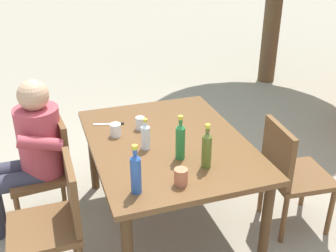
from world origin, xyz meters
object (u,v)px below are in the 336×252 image
bottle_olive (207,149)px  cup_glass (140,123)px  person_in_white_shirt (30,149)px  cup_white (116,130)px  bottle_clear (146,136)px  bottle_green (180,140)px  chair_near_right (56,218)px  chair_near_left (48,165)px  cup_terracotta (181,177)px  chair_far_right (290,171)px  table_knife (111,124)px  bottle_blue (136,172)px  dining_table (168,151)px

bottle_olive → cup_glass: size_ratio=3.11×
person_in_white_shirt → cup_white: bearing=78.2°
bottle_clear → cup_glass: bottle_clear is taller
bottle_green → bottle_clear: size_ratio=1.36×
chair_near_right → cup_white: (-0.52, 0.51, 0.29)m
chair_near_left → cup_glass: size_ratio=8.87×
chair_near_right → cup_terracotta: bearing=73.7°
cup_glass → bottle_green: bearing=15.5°
chair_far_right → person_in_white_shirt: (-0.65, -1.81, 0.17)m
cup_terracotta → bottle_green: bearing=161.0°
cup_white → table_knife: (-0.20, 0.00, -0.04)m
chair_near_left → bottle_clear: bearing=59.6°
table_knife → cup_glass: bearing=52.7°
chair_near_right → bottle_green: bottle_green is taller
cup_terracotta → person_in_white_shirt: bearing=-135.5°
person_in_white_shirt → cup_glass: size_ratio=12.02×
bottle_clear → person_in_white_shirt: bearing=-116.3°
chair_far_right → cup_terracotta: bearing=-76.6°
bottle_green → table_knife: (-0.65, -0.34, -0.13)m
bottle_olive → table_knife: bearing=-150.4°
bottle_green → bottle_clear: bottle_green is taller
bottle_olive → chair_near_right: bearing=-94.9°
bottle_green → cup_white: size_ratio=3.23×
bottle_blue → cup_white: (-0.74, 0.03, -0.09)m
bottle_blue → cup_white: bearing=177.3°
person_in_white_shirt → bottle_green: (0.58, 0.96, 0.20)m
person_in_white_shirt → cup_glass: (0.08, 0.82, 0.12)m
dining_table → cup_white: bearing=-120.1°
cup_terracotta → bottle_clear: bearing=-170.6°
chair_near_left → cup_white: 0.60m
chair_near_left → bottle_clear: (0.39, 0.67, 0.34)m
table_knife → chair_near_right: bearing=-35.2°
chair_far_right → cup_glass: size_ratio=8.87×
bottle_olive → cup_white: bottle_olive is taller
cup_terracotta → table_knife: cup_terracotta is taller
cup_glass → chair_far_right: bearing=60.2°
chair_near_left → chair_near_right: (0.66, 0.00, 0.00)m
dining_table → bottle_blue: bottle_blue is taller
chair_far_right → bottle_green: 0.93m
bottle_clear → table_knife: (-0.45, -0.16, -0.09)m
chair_far_right → person_in_white_shirt: 1.93m
bottle_blue → bottle_clear: bottle_blue is taller
dining_table → bottle_olive: size_ratio=4.76×
chair_near_left → bottle_olive: size_ratio=2.85×
bottle_clear → cup_glass: size_ratio=2.34×
chair_near_right → table_knife: size_ratio=3.66×
chair_near_right → person_in_white_shirt: bearing=-170.5°
dining_table → cup_terracotta: 0.57m
bottle_blue → cup_glass: bearing=163.4°
chair_far_right → cup_glass: bearing=-119.8°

